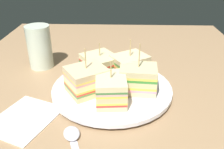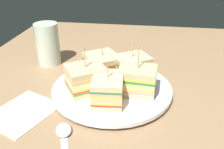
% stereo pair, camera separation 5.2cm
% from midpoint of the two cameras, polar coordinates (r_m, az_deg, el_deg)
% --- Properties ---
extents(ground_plane, '(1.07, 0.80, 0.02)m').
position_cam_midpoint_polar(ground_plane, '(0.55, 2.73, -5.17)').
color(ground_plane, '#9D7B56').
extents(plate, '(0.26, 0.26, 0.02)m').
position_cam_midpoint_polar(plate, '(0.54, 2.77, -3.50)').
color(plate, white).
rests_on(plate, ground_plane).
extents(sandwich_wedge_0, '(0.10, 0.10, 0.08)m').
position_cam_midpoint_polar(sandwich_wedge_0, '(0.57, 0.39, 2.02)').
color(sandwich_wedge_0, beige).
rests_on(sandwich_wedge_0, plate).
extents(sandwich_wedge_1, '(0.10, 0.10, 0.10)m').
position_cam_midpoint_polar(sandwich_wedge_1, '(0.51, -3.19, -1.07)').
color(sandwich_wedge_1, '#D3BA80').
rests_on(sandwich_wedge_1, plate).
extents(sandwich_wedge_2, '(0.08, 0.06, 0.09)m').
position_cam_midpoint_polar(sandwich_wedge_2, '(0.47, 1.60, -3.55)').
color(sandwich_wedge_2, '#D5BA8B').
rests_on(sandwich_wedge_2, plate).
extents(sandwich_wedge_3, '(0.07, 0.08, 0.11)m').
position_cam_midpoint_polar(sandwich_wedge_3, '(0.51, 8.82, -1.44)').
color(sandwich_wedge_3, beige).
rests_on(sandwich_wedge_3, plate).
extents(sandwich_wedge_4, '(0.09, 0.10, 0.09)m').
position_cam_midpoint_polar(sandwich_wedge_4, '(0.55, 7.26, 1.43)').
color(sandwich_wedge_4, beige).
rests_on(sandwich_wedge_4, plate).
extents(chip_pile, '(0.05, 0.07, 0.02)m').
position_cam_midpoint_polar(chip_pile, '(0.54, 1.77, -1.80)').
color(chip_pile, '#D1BA59').
rests_on(chip_pile, plate).
extents(spoon, '(0.14, 0.07, 0.01)m').
position_cam_midpoint_polar(spoon, '(0.43, -7.74, -14.43)').
color(spoon, silver).
rests_on(spoon, ground_plane).
extents(napkin, '(0.15, 0.14, 0.01)m').
position_cam_midpoint_polar(napkin, '(0.50, -17.48, -8.46)').
color(napkin, white).
rests_on(napkin, ground_plane).
extents(drinking_glass, '(0.06, 0.06, 0.11)m').
position_cam_midpoint_polar(drinking_glass, '(0.68, -12.68, 6.33)').
color(drinking_glass, silver).
rests_on(drinking_glass, ground_plane).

